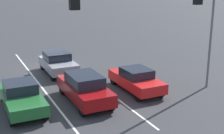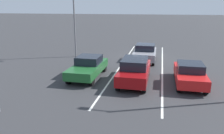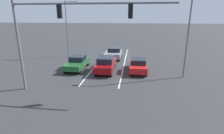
# 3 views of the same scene
# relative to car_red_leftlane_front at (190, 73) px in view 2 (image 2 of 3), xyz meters

# --- Properties ---
(ground_plane) EXTENTS (240.00, 240.00, 0.00)m
(ground_plane) POSITION_rel_car_red_leftlane_front_xyz_m (3.43, -7.11, -0.73)
(ground_plane) COLOR #333335
(lane_stripe_left_divider) EXTENTS (0.12, 18.20, 0.01)m
(lane_stripe_left_divider) POSITION_rel_car_red_leftlane_front_xyz_m (1.69, -4.00, -0.72)
(lane_stripe_left_divider) COLOR silver
(lane_stripe_left_divider) RESTS_ON ground_plane
(lane_stripe_center_divider) EXTENTS (0.12, 18.20, 0.01)m
(lane_stripe_center_divider) POSITION_rel_car_red_leftlane_front_xyz_m (5.17, -4.00, -0.72)
(lane_stripe_center_divider) COLOR silver
(lane_stripe_center_divider) RESTS_ON ground_plane
(car_red_leftlane_front) EXTENTS (1.77, 4.34, 1.43)m
(car_red_leftlane_front) POSITION_rel_car_red_leftlane_front_xyz_m (0.00, 0.00, 0.00)
(car_red_leftlane_front) COLOR red
(car_red_leftlane_front) RESTS_ON ground_plane
(car_maroon_midlane_front) EXTENTS (1.84, 4.68, 1.63)m
(car_maroon_midlane_front) POSITION_rel_car_red_leftlane_front_xyz_m (3.53, 0.38, 0.12)
(car_maroon_midlane_front) COLOR maroon
(car_maroon_midlane_front) RESTS_ON ground_plane
(car_darkgreen_rightlane_front) EXTENTS (1.84, 4.47, 1.49)m
(car_darkgreen_rightlane_front) POSITION_rel_car_red_leftlane_front_xyz_m (6.92, -0.03, 0.03)
(car_darkgreen_rightlane_front) COLOR #1E5928
(car_darkgreen_rightlane_front) RESTS_ON ground_plane
(car_gray_midlane_second) EXTENTS (1.94, 4.05, 1.53)m
(car_gray_midlane_second) POSITION_rel_car_red_leftlane_front_xyz_m (3.31, -5.71, 0.07)
(car_gray_midlane_second) COLOR gray
(car_gray_midlane_second) RESTS_ON ground_plane
(street_lamp_right_shoulder) EXTENTS (2.10, 0.24, 7.91)m
(street_lamp_right_shoulder) POSITION_rel_car_red_leftlane_front_xyz_m (9.99, -5.96, 3.86)
(street_lamp_right_shoulder) COLOR slate
(street_lamp_right_shoulder) RESTS_ON ground_plane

